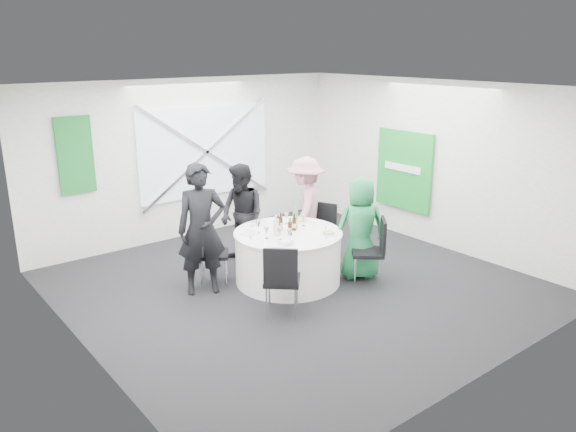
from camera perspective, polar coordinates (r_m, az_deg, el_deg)
floor at (r=8.16m, az=0.88°, el=-7.06°), size 6.00×6.00×0.00m
ceiling at (r=7.48m, az=0.98°, el=12.97°), size 6.00×6.00×0.00m
wall_back at (r=10.14m, az=-9.92°, el=5.76°), size 6.00×0.00×6.00m
wall_front at (r=5.80m, az=20.08°, el=-3.39°), size 6.00×0.00×6.00m
wall_left at (r=6.31m, az=-20.66°, el=-1.83°), size 0.00×6.00×6.00m
wall_right at (r=9.83m, az=14.64°, el=5.12°), size 0.00×6.00×6.00m
window_panel at (r=10.23m, az=-8.37°, el=6.50°), size 2.60×0.03×1.60m
window_brace_a at (r=10.20m, az=-8.25°, el=6.47°), size 2.63×0.05×1.84m
window_brace_b at (r=10.20m, az=-8.25°, el=6.47°), size 2.63×0.05×1.84m
green_banner at (r=9.27m, az=-20.79°, el=5.78°), size 0.55×0.04×1.20m
green_sign at (r=10.19m, az=11.68°, el=4.56°), size 0.05×1.20×1.40m
banquet_table at (r=8.16m, az=0.00°, el=-4.17°), size 1.56×1.56×0.76m
chair_back at (r=8.91m, az=-3.95°, el=-1.48°), size 0.41×0.42×0.88m
chair_back_left at (r=8.09m, az=-8.21°, el=-3.28°), size 0.59×0.59×0.93m
chair_back_right at (r=9.08m, az=3.55°, el=-1.07°), size 0.53×0.53×0.88m
chair_front_right at (r=8.12m, az=8.74°, el=-3.03°), size 0.62×0.62×0.97m
chair_front_left at (r=7.01m, az=-0.68°, el=-6.10°), size 0.63×0.63×0.98m
person_man_back_left at (r=7.73m, az=-8.77°, el=-1.35°), size 0.78×0.65×1.83m
person_man_back at (r=8.72m, az=-4.69°, el=0.08°), size 0.51×0.82×1.60m
person_woman_pink at (r=9.09m, az=1.79°, el=0.93°), size 1.13×1.03×1.63m
person_woman_green at (r=8.26m, az=7.36°, el=-1.22°), size 0.89×0.79×1.53m
plate_back at (r=8.41m, az=-2.92°, el=-0.74°), size 0.26×0.26×0.01m
plate_back_left at (r=7.98m, az=-3.95°, el=-1.74°), size 0.26×0.26×0.01m
plate_back_right at (r=8.51m, az=1.24°, el=-0.45°), size 0.28×0.28×0.04m
plate_front_right at (r=7.93m, az=4.13°, el=-1.79°), size 0.25×0.25×0.04m
plate_front_left at (r=7.52m, az=-1.08°, el=-2.87°), size 0.29×0.29×0.01m
napkin at (r=7.50m, az=-0.26°, el=-2.68°), size 0.19×0.13×0.05m
beer_bottle_a at (r=7.95m, az=-1.04°, el=-1.08°), size 0.06×0.06×0.26m
beer_bottle_b at (r=8.09m, az=-0.75°, el=-0.78°), size 0.06×0.06×0.26m
beer_bottle_c at (r=8.08m, az=0.63°, el=-0.83°), size 0.06×0.06×0.25m
beer_bottle_d at (r=7.88m, az=0.21°, el=-1.28°), size 0.06×0.06×0.25m
green_water_bottle at (r=8.16m, az=0.75°, el=-0.38°), size 0.08×0.08×0.32m
clear_water_bottle at (r=7.84m, az=-1.21°, el=-1.19°), size 0.08×0.08×0.30m
wine_glass_a at (r=8.38m, az=-0.17°, el=0.05°), size 0.07×0.07×0.17m
wine_glass_b at (r=7.66m, az=-0.80°, el=-1.56°), size 0.07×0.07×0.17m
wine_glass_c at (r=8.29m, az=-0.85°, el=-0.13°), size 0.07×0.07×0.17m
wine_glass_d at (r=7.98m, az=-3.04°, el=-0.85°), size 0.07×0.07×0.17m
wine_glass_e at (r=7.61m, az=0.16°, el=-1.69°), size 0.07×0.07×0.17m
wine_glass_f at (r=7.72m, az=-2.19°, el=-1.43°), size 0.07×0.07×0.17m
wine_glass_g at (r=8.28m, az=1.58°, el=-0.17°), size 0.07×0.07×0.17m
fork_a at (r=8.08m, az=-4.08°, el=-1.54°), size 0.08×0.14×0.01m
knife_a at (r=7.81m, az=-3.82°, el=-2.19°), size 0.09×0.14×0.01m
fork_b at (r=7.83m, az=3.89°, el=-2.13°), size 0.11×0.12×0.01m
knife_b at (r=8.21m, az=3.84°, el=-1.24°), size 0.10×0.13×0.01m
fork_c at (r=8.55m, az=-1.27°, el=-0.47°), size 0.15×0.02×0.01m
knife_c at (r=8.31m, az=-3.46°, el=-1.00°), size 0.15×0.03×0.01m
fork_d at (r=8.46m, az=2.42°, el=-0.65°), size 0.09×0.14×0.01m
knife_d at (r=8.57m, az=0.65°, el=-0.42°), size 0.08×0.14×0.01m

